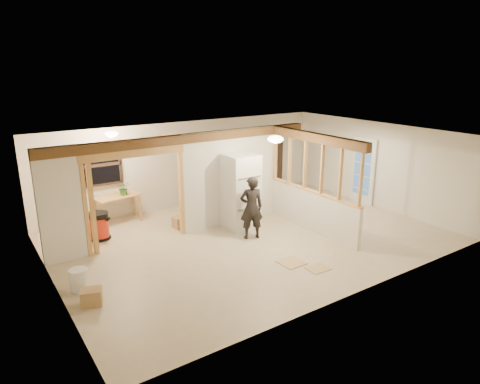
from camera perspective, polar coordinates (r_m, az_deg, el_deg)
floor at (r=10.55m, az=1.45°, el=-6.13°), size 9.00×6.50×0.01m
ceiling at (r=9.86m, az=1.56°, el=7.42°), size 9.00×6.50×0.01m
wall_back at (r=12.83m, az=-6.95°, el=3.79°), size 9.00×0.01×2.50m
wall_front at (r=7.86m, az=15.41°, el=-5.09°), size 9.00×0.01×2.50m
wall_left at (r=8.49m, az=-24.18°, el=-4.36°), size 0.01×6.50×2.50m
wall_right at (r=13.18m, az=17.69°, el=3.46°), size 0.01×6.50×2.50m
partition_left_stub at (r=9.68m, az=-22.89°, el=-1.70°), size 0.90×0.12×2.50m
partition_center at (r=11.20m, az=-1.22°, el=2.01°), size 2.80×0.12×2.50m
doorway_frame at (r=10.13m, az=-13.68°, el=-0.94°), size 2.46×0.14×2.20m
header_beam_back at (r=10.38m, az=-6.88°, el=7.11°), size 7.00×0.18×0.22m
header_beam_right at (r=10.58m, az=9.96°, el=7.16°), size 0.18×3.30×0.22m
pony_wall at (r=11.04m, az=9.48°, el=-2.50°), size 0.12×3.20×1.00m
stud_partition at (r=10.72m, az=9.77°, el=3.37°), size 0.14×3.20×1.32m
window_back at (r=11.78m, az=-18.15°, el=3.41°), size 1.12×0.10×1.10m
french_door at (r=13.42m, az=16.06°, el=2.73°), size 0.12×0.86×2.00m
ceiling_dome_main at (r=9.64m, az=4.76°, el=7.05°), size 0.36×0.36×0.16m
ceiling_dome_util at (r=10.81m, az=-16.76°, el=7.44°), size 0.32×0.32×0.14m
hanging_bulb at (r=10.37m, az=-12.80°, el=5.68°), size 0.07×0.07×0.07m
refrigerator at (r=10.92m, az=0.09°, el=0.08°), size 0.79×0.77×1.93m
woman at (r=10.27m, az=1.53°, el=-2.09°), size 0.66×0.55×1.56m
work_table at (r=11.92m, az=-15.97°, el=-2.16°), size 1.24×0.77×0.73m
potted_plant at (r=11.79m, az=-15.22°, el=0.50°), size 0.42×0.39×0.37m
shop_vac at (r=10.89m, az=-18.30°, el=-4.29°), size 0.67×0.67×0.69m
bookshelf at (r=14.24m, az=3.89°, el=3.73°), size 0.91×0.30×1.81m
bucket at (r=8.69m, az=-20.67°, el=-10.91°), size 0.34×0.34×0.43m
box_util_a at (r=11.26m, az=-8.01°, el=-3.98°), size 0.37×0.33×0.29m
box_util_b at (r=10.97m, az=-20.43°, el=-5.48°), size 0.33×0.33×0.29m
box_front at (r=8.20m, az=-19.20°, el=-13.06°), size 0.43×0.39×0.29m
floor_panel_near at (r=9.35m, az=6.86°, el=-9.30°), size 0.51×0.51×0.02m
floor_panel_far at (r=9.17m, az=10.37°, el=-10.00°), size 0.47×0.38×0.01m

